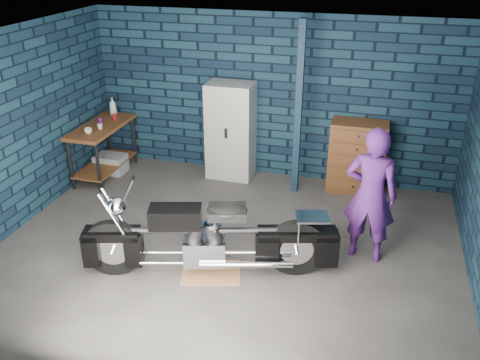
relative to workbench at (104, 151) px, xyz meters
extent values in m
plane|color=#524F4D|center=(2.68, -1.65, -0.46)|extent=(6.00, 6.00, 0.00)
cube|color=black|center=(2.68, 0.85, 0.90)|extent=(6.00, 0.02, 2.70)
cube|color=black|center=(-0.32, -1.65, 0.90)|extent=(0.02, 5.00, 2.70)
cube|color=white|center=(2.68, -1.65, 2.25)|extent=(6.00, 5.00, 0.02)
cube|color=#112537|center=(3.23, 0.30, 0.90)|extent=(0.10, 0.10, 2.70)
cube|color=brown|center=(0.00, 0.00, 0.00)|extent=(0.60, 1.40, 0.91)
cube|color=#996643|center=(2.64, -2.18, -0.45)|extent=(0.83, 0.71, 0.01)
imported|color=#4C1D6D|center=(4.42, -1.29, 0.42)|extent=(0.69, 0.49, 1.76)
cube|color=gray|center=(0.02, 0.14, -0.30)|extent=(0.51, 0.36, 0.32)
cube|color=beige|center=(2.07, 0.58, 0.35)|extent=(0.76, 0.54, 1.62)
cube|color=brown|center=(4.15, 0.58, 0.12)|extent=(0.86, 0.48, 1.15)
imported|color=beige|center=(0.02, -0.40, 0.50)|extent=(0.15, 0.15, 0.09)
imported|color=beige|center=(0.09, -0.17, 0.50)|extent=(0.11, 0.11, 0.08)
cylinder|color=#561863|center=(-0.05, 0.08, 0.50)|extent=(0.08, 0.08, 0.10)
cylinder|color=maroon|center=(0.10, 0.31, 0.50)|extent=(0.08, 0.08, 0.10)
imported|color=gray|center=(-0.04, 0.53, 0.61)|extent=(0.13, 0.13, 0.31)
camera|label=1|loc=(4.37, -7.02, 3.30)|focal=38.00mm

